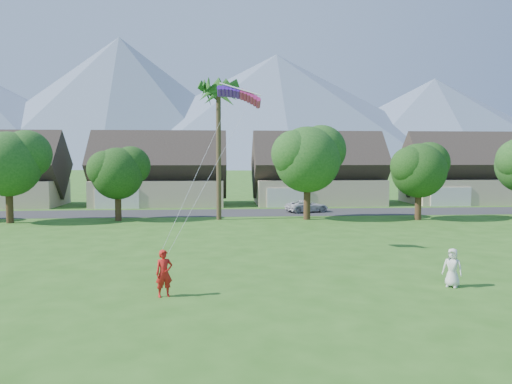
{
  "coord_description": "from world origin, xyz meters",
  "views": [
    {
      "loc": [
        -1.99,
        -16.69,
        5.67
      ],
      "look_at": [
        0.0,
        10.0,
        3.8
      ],
      "focal_mm": 35.0,
      "sensor_mm": 36.0,
      "label": 1
    }
  ],
  "objects": [
    {
      "name": "parked_car",
      "position": [
        7.08,
        34.0,
        0.62
      ],
      "size": [
        4.9,
        3.41,
        1.24
      ],
      "primitive_type": "imported",
      "rotation": [
        0.0,
        0.0,
        1.9
      ],
      "color": "silver",
      "rests_on": "ground"
    },
    {
      "name": "kite_flyer",
      "position": [
        -4.23,
        3.49,
        0.96
      ],
      "size": [
        0.82,
        0.68,
        1.93
      ],
      "primitive_type": "imported",
      "rotation": [
        0.0,
        0.0,
        0.36
      ],
      "color": "red",
      "rests_on": "ground"
    },
    {
      "name": "parafoil_kite",
      "position": [
        -0.73,
        12.8,
        9.37
      ],
      "size": [
        2.72,
        1.17,
        0.5
      ],
      "rotation": [
        0.0,
        0.0,
        -0.14
      ],
      "color": "#511AC3",
      "rests_on": "ground"
    },
    {
      "name": "watcher",
      "position": [
        8.17,
        4.09,
        0.85
      ],
      "size": [
        0.99,
        0.94,
        1.7
      ],
      "primitive_type": "imported",
      "rotation": [
        0.0,
        0.0,
        -0.66
      ],
      "color": "silver",
      "rests_on": "ground"
    },
    {
      "name": "mountain_ridge",
      "position": [
        10.4,
        260.0,
        29.07
      ],
      "size": [
        540.0,
        240.0,
        70.0
      ],
      "color": "slate",
      "rests_on": "ground"
    },
    {
      "name": "street",
      "position": [
        0.0,
        34.0,
        0.01
      ],
      "size": [
        90.0,
        7.0,
        0.01
      ],
      "primitive_type": "cube",
      "color": "#2D2D30",
      "rests_on": "ground"
    },
    {
      "name": "ground",
      "position": [
        0.0,
        0.0,
        0.0
      ],
      "size": [
        500.0,
        500.0,
        0.0
      ],
      "primitive_type": "plane",
      "color": "#2D6019",
      "rests_on": "ground"
    },
    {
      "name": "tree_row",
      "position": [
        -1.14,
        27.92,
        4.89
      ],
      "size": [
        62.27,
        6.67,
        8.45
      ],
      "color": "#47301C",
      "rests_on": "ground"
    },
    {
      "name": "houses_row",
      "position": [
        0.49,
        42.99,
        3.44
      ],
      "size": [
        72.75,
        8.19,
        8.86
      ],
      "color": "beige",
      "rests_on": "ground"
    },
    {
      "name": "fan_palm",
      "position": [
        -2.0,
        28.5,
        11.8
      ],
      "size": [
        3.0,
        3.0,
        13.8
      ],
      "color": "#4C3D26",
      "rests_on": "ground"
    }
  ]
}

